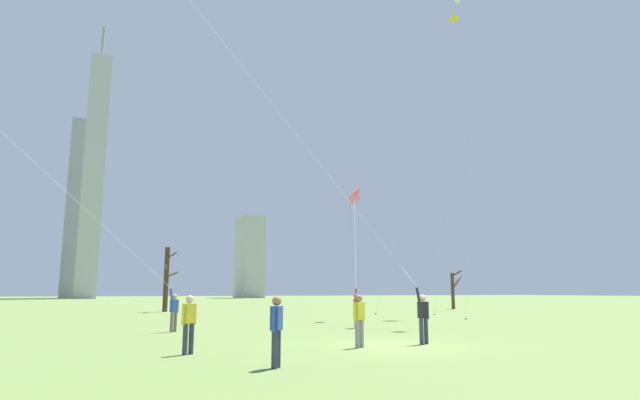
% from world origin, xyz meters
% --- Properties ---
extents(ground_plane, '(400.00, 400.00, 0.00)m').
position_xyz_m(ground_plane, '(0.00, 0.00, 0.00)').
color(ground_plane, olive).
extents(kite_flyer_foreground_right_pink, '(4.29, 7.36, 8.41)m').
position_xyz_m(kite_flyer_foreground_right_pink, '(3.57, 9.48, 2.51)').
color(kite_flyer_foreground_right_pink, black).
rests_on(kite_flyer_foreground_right_pink, ground).
extents(kite_flyer_foreground_left_red, '(10.17, 3.84, 10.13)m').
position_xyz_m(kite_flyer_foreground_left_red, '(-6.82, 8.48, 2.00)').
color(kite_flyer_foreground_left_red, '#726656').
rests_on(kite_flyer_foreground_left_red, ground).
extents(kite_flyer_midfield_center_blue, '(14.92, 3.04, 19.47)m').
position_xyz_m(kite_flyer_midfield_center_blue, '(-2.19, 0.61, 5.13)').
color(kite_flyer_midfield_center_blue, '#33384C').
rests_on(kite_flyer_midfield_center_blue, ground).
extents(bystander_far_off_by_trees, '(0.47, 0.32, 1.62)m').
position_xyz_m(bystander_far_off_by_trees, '(-1.39, -0.15, 0.90)').
color(bystander_far_off_by_trees, gray).
rests_on(bystander_far_off_by_trees, ground).
extents(bystander_strolling_midfield, '(0.45, 0.35, 1.62)m').
position_xyz_m(bystander_strolling_midfield, '(-6.62, 0.17, 0.90)').
color(bystander_strolling_midfield, '#33384C').
rests_on(bystander_strolling_midfield, ground).
extents(bystander_watching_nearby, '(0.37, 0.42, 1.62)m').
position_xyz_m(bystander_watching_nearby, '(-5.27, -3.34, 0.90)').
color(bystander_watching_nearby, '#33384C').
rests_on(bystander_watching_nearby, ground).
extents(distant_kite_drifting_left_yellow, '(3.06, 0.80, 24.67)m').
position_xyz_m(distant_kite_drifting_left_yellow, '(17.20, 17.91, 21.17)').
color(distant_kite_drifting_left_yellow, yellow).
rests_on(distant_kite_drifting_left_yellow, ground).
extents(distant_kite_high_overhead_white, '(7.90, 2.98, 27.59)m').
position_xyz_m(distant_kite_high_overhead_white, '(18.27, 18.93, 24.85)').
color(distant_kite_high_overhead_white, white).
rests_on(distant_kite_high_overhead_white, ground).
extents(bare_tree_leftmost, '(1.33, 1.85, 5.59)m').
position_xyz_m(bare_tree_leftmost, '(-2.59, 33.18, 2.90)').
color(bare_tree_leftmost, '#423326').
rests_on(bare_tree_leftmost, ground).
extents(bare_tree_far_right_edge, '(1.76, 1.72, 3.85)m').
position_xyz_m(bare_tree_far_right_edge, '(25.18, 29.19, 1.98)').
color(bare_tree_far_right_edge, '#4C3828').
rests_on(bare_tree_far_right_edge, ground).
extents(skyline_tall_tower, '(8.99, 8.46, 49.31)m').
position_xyz_m(skyline_tall_tower, '(-9.95, 145.42, 24.66)').
color(skyline_tall_tower, '#9EA3AD').
rests_on(skyline_tall_tower, ground).
extents(skyline_mid_tower_left, '(5.10, 9.23, 72.55)m').
position_xyz_m(skyline_mid_tower_left, '(-8.25, 131.25, 31.40)').
color(skyline_mid_tower_left, '#B2B2B7').
rests_on(skyline_mid_tower_left, ground).
extents(skyline_mid_tower_right, '(5.84, 11.40, 22.47)m').
position_xyz_m(skyline_mid_tower_right, '(33.49, 129.69, 11.23)').
color(skyline_mid_tower_right, '#B2B2B7').
rests_on(skyline_mid_tower_right, ground).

